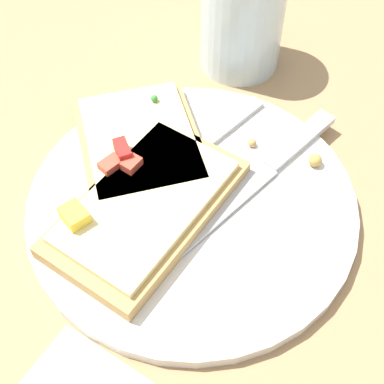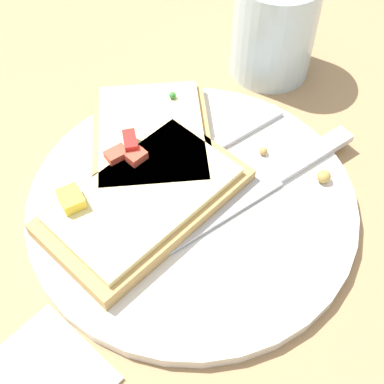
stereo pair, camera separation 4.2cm
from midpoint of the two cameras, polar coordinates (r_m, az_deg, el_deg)
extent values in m
plane|color=#9E7A51|center=(0.44, -2.74, -1.91)|extent=(4.00, 4.00, 0.00)
cylinder|color=silver|center=(0.44, -2.77, -1.45)|extent=(0.27, 0.27, 0.01)
cube|color=#B7B7BC|center=(0.47, -0.48, 5.62)|extent=(0.13, 0.04, 0.01)
cube|color=#B7B7BC|center=(0.43, -8.78, -0.75)|extent=(0.05, 0.04, 0.01)
cube|color=#B7B7BC|center=(0.43, -13.64, -2.97)|extent=(0.03, 0.01, 0.00)
cube|color=#B7B7BC|center=(0.43, -13.06, -3.53)|extent=(0.03, 0.01, 0.00)
cube|color=#B7B7BC|center=(0.42, -12.46, -4.10)|extent=(0.03, 0.01, 0.00)
cube|color=#B7B7BC|center=(0.42, -11.85, -4.69)|extent=(0.03, 0.01, 0.00)
cube|color=#B7B7BC|center=(0.47, 8.85, 5.30)|extent=(0.09, 0.03, 0.01)
cube|color=#B7B7BC|center=(0.42, -0.77, -2.69)|extent=(0.14, 0.05, 0.00)
cube|color=tan|center=(0.42, -7.69, -1.91)|extent=(0.16, 0.10, 0.01)
cube|color=beige|center=(0.41, -7.83, -1.11)|extent=(0.14, 0.09, 0.01)
cube|color=yellow|center=(0.41, -15.40, -2.59)|extent=(0.02, 0.02, 0.01)
cube|color=#D14733|center=(0.43, -9.30, 2.81)|extent=(0.02, 0.01, 0.01)
cube|color=tan|center=(0.46, -8.10, 4.72)|extent=(0.16, 0.17, 0.01)
cube|color=beige|center=(0.46, -8.24, 5.55)|extent=(0.14, 0.15, 0.01)
sphere|color=#388433|center=(0.48, -6.60, 9.74)|extent=(0.01, 0.01, 0.01)
cube|color=red|center=(0.44, -10.19, 4.17)|extent=(0.02, 0.02, 0.01)
cube|color=#D14733|center=(0.43, -11.47, 2.76)|extent=(0.02, 0.02, 0.01)
sphere|color=tan|center=(0.46, 10.45, 3.20)|extent=(0.01, 0.01, 0.01)
sphere|color=#9E8F55|center=(0.42, -5.55, -3.62)|extent=(0.01, 0.01, 0.01)
sphere|color=tan|center=(0.47, 3.87, 5.09)|extent=(0.01, 0.01, 0.01)
sphere|color=#B89946|center=(0.46, -1.11, 4.15)|extent=(0.01, 0.01, 0.01)
cylinder|color=silver|center=(0.54, 3.03, 17.69)|extent=(0.08, 0.08, 0.10)
camera|label=1|loc=(0.02, -92.87, -3.77)|focal=50.00mm
camera|label=2|loc=(0.02, 87.13, 3.77)|focal=50.00mm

